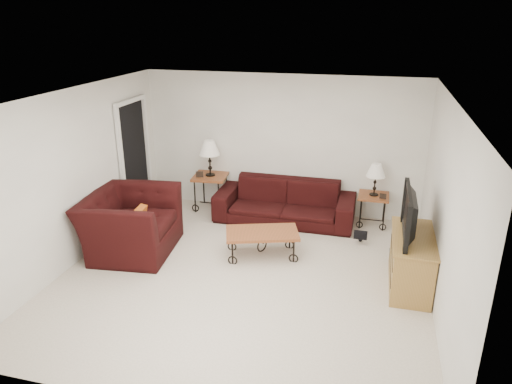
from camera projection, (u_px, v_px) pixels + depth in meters
ground at (244, 275)px, 6.65m from camera, size 5.00×5.00×0.00m
wall_back at (281, 145)px, 8.47m from camera, size 5.00×0.02×2.50m
wall_front at (160, 295)px, 3.94m from camera, size 5.00×0.02×2.50m
wall_left at (76, 177)px, 6.79m from camera, size 0.02×5.00×2.50m
wall_right at (444, 211)px, 5.62m from camera, size 0.02×5.00×2.50m
ceiling at (242, 97)px, 5.76m from camera, size 5.00×5.00×0.00m
doorway at (135, 160)px, 8.36m from camera, size 0.08×0.94×2.04m
sofa at (285, 202)px, 8.31m from camera, size 2.42×0.95×0.71m
side_table_left at (211, 192)px, 8.82m from camera, size 0.67×0.67×0.66m
side_table_right at (372, 210)px, 8.14m from camera, size 0.51×0.51×0.56m
lamp_left at (210, 158)px, 8.58m from camera, size 0.41×0.41×0.66m
lamp_right at (375, 180)px, 7.95m from camera, size 0.32×0.32×0.56m
photo_frame_left at (200, 174)px, 8.58m from camera, size 0.13×0.05×0.11m
photo_frame_right at (383, 196)px, 7.86m from camera, size 0.11×0.04×0.09m
coffee_table at (262, 244)px, 7.12m from camera, size 1.20×0.89×0.40m
armchair at (131, 223)px, 7.20m from camera, size 1.38×1.54×0.92m
throw_pillow at (138, 222)px, 7.10m from camera, size 0.15×0.43×0.42m
tv_stand at (411, 261)px, 6.29m from camera, size 0.50×1.21×0.73m
television at (415, 214)px, 6.05m from camera, size 0.14×1.08×0.62m
backpack at (361, 230)px, 7.56m from camera, size 0.39×0.34×0.42m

